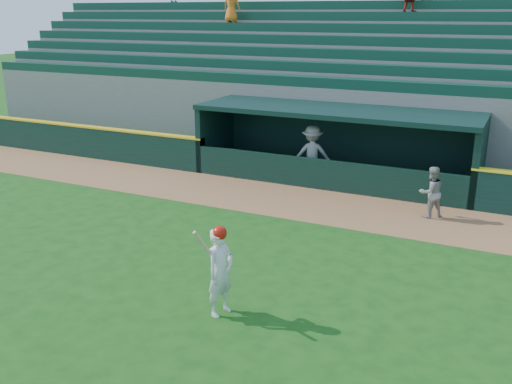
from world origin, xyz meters
The scene contains 9 objects.
ground centered at (0.00, 0.00, 0.00)m, with size 120.00×120.00×0.00m, color #174711.
warning_track centered at (0.00, 4.90, 0.01)m, with size 40.00×3.00×0.01m, color #8D5E38.
field_wall_left centered at (-12.25, 6.55, 0.60)m, with size 15.50×0.30×1.20m, color black.
wall_stripe_left centered at (-12.25, 6.55, 1.23)m, with size 15.50×0.32×0.06m, color yellow.
dugout_player_front centered at (3.61, 5.32, 0.73)m, with size 0.71×0.56×1.47m, color gray.
dugout_player_inside centered at (-0.63, 7.24, 0.96)m, with size 1.23×0.71×1.91m, color #AAAAA5.
dugout centered at (0.00, 8.00, 1.36)m, with size 9.40×2.80×2.46m.
stands centered at (0.02, 12.57, 2.39)m, with size 34.50×6.25×7.58m.
batter_at_plate centered at (0.96, -1.93, 0.90)m, with size 0.59×0.81×1.80m.
Camera 1 is at (5.80, -10.39, 5.52)m, focal length 40.00 mm.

